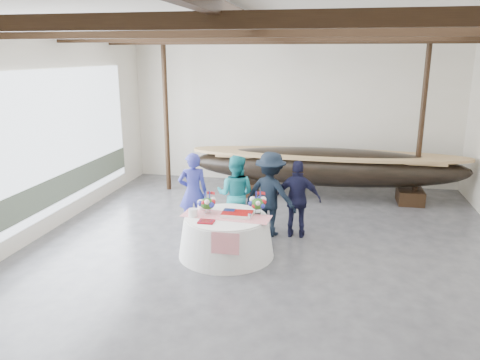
# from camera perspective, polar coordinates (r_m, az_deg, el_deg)

# --- Properties ---
(floor) EXTENTS (10.00, 12.00, 0.01)m
(floor) POSITION_cam_1_polar(r_m,az_deg,el_deg) (9.35, 2.68, -9.69)
(floor) COLOR #3D3D42
(floor) RESTS_ON ground
(wall_back) EXTENTS (10.00, 0.02, 4.50)m
(wall_back) POSITION_cam_1_polar(r_m,az_deg,el_deg) (14.54, 6.42, 8.42)
(wall_back) COLOR silver
(wall_back) RESTS_ON ground
(wall_front) EXTENTS (10.00, 0.02, 4.50)m
(wall_front) POSITION_cam_1_polar(r_m,az_deg,el_deg) (3.17, -14.26, -17.10)
(wall_front) COLOR silver
(wall_front) RESTS_ON ground
(wall_left) EXTENTS (0.02, 12.00, 4.50)m
(wall_left) POSITION_cam_1_polar(r_m,az_deg,el_deg) (10.59, -25.05, 4.63)
(wall_left) COLOR silver
(wall_left) RESTS_ON ground
(ceiling) EXTENTS (10.00, 12.00, 0.01)m
(ceiling) POSITION_cam_1_polar(r_m,az_deg,el_deg) (8.51, 3.07, 19.01)
(ceiling) COLOR white
(ceiling) RESTS_ON wall_back
(pavilion_structure) EXTENTS (9.80, 11.76, 4.50)m
(pavilion_structure) POSITION_cam_1_polar(r_m,az_deg,el_deg) (9.25, 3.75, 15.60)
(pavilion_structure) COLOR black
(pavilion_structure) RESTS_ON ground
(open_bay) EXTENTS (0.03, 7.00, 3.20)m
(open_bay) POSITION_cam_1_polar(r_m,az_deg,el_deg) (11.44, -21.71, 3.50)
(open_bay) COLOR silver
(open_bay) RESTS_ON ground
(longboat_display) EXTENTS (7.59, 1.52, 1.42)m
(longboat_display) POSITION_cam_1_polar(r_m,az_deg,el_deg) (13.16, 10.46, 1.63)
(longboat_display) COLOR black
(longboat_display) RESTS_ON ground
(banquet_table) EXTENTS (1.91, 1.91, 0.82)m
(banquet_table) POSITION_cam_1_polar(r_m,az_deg,el_deg) (9.42, -1.68, -6.78)
(banquet_table) COLOR silver
(banquet_table) RESTS_ON ground
(tabletop_items) EXTENTS (1.80, 0.98, 0.40)m
(tabletop_items) POSITION_cam_1_polar(r_m,az_deg,el_deg) (9.34, -1.33, -3.31)
(tabletop_items) COLOR red
(tabletop_items) RESTS_ON banquet_table
(guest_woman_blue) EXTENTS (0.78, 0.66, 1.82)m
(guest_woman_blue) POSITION_cam_1_polar(r_m,az_deg,el_deg) (10.60, -5.74, -1.47)
(guest_woman_blue) COLOR navy
(guest_woman_blue) RESTS_ON ground
(guest_woman_teal) EXTENTS (0.91, 0.73, 1.79)m
(guest_woman_teal) POSITION_cam_1_polar(r_m,az_deg,el_deg) (10.41, -0.55, -1.78)
(guest_woman_teal) COLOR teal
(guest_woman_teal) RESTS_ON ground
(guest_man_left) EXTENTS (1.38, 1.06, 1.88)m
(guest_man_left) POSITION_cam_1_polar(r_m,az_deg,el_deg) (10.31, 3.73, -1.72)
(guest_man_left) COLOR black
(guest_man_left) RESTS_ON ground
(guest_man_right) EXTENTS (1.01, 0.43, 1.72)m
(guest_man_right) POSITION_cam_1_polar(r_m,az_deg,el_deg) (10.26, 7.05, -2.35)
(guest_man_right) COLOR black
(guest_man_right) RESTS_ON ground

